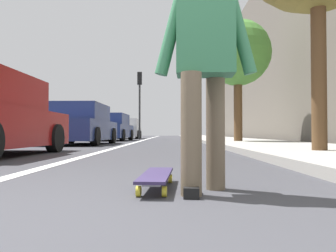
% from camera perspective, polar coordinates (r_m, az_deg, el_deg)
% --- Properties ---
extents(ground_plane, '(80.00, 80.00, 0.00)m').
position_cam_1_polar(ground_plane, '(11.19, -1.11, -3.38)').
color(ground_plane, '#38383D').
extents(lane_stripe_white, '(52.00, 0.16, 0.01)m').
position_cam_1_polar(lane_stripe_white, '(21.24, -3.81, -2.37)').
color(lane_stripe_white, silver).
rests_on(lane_stripe_white, ground).
extents(sidewalk_curb, '(52.00, 3.20, 0.12)m').
position_cam_1_polar(sidewalk_curb, '(19.41, 9.07, -2.29)').
color(sidewalk_curb, '#9E9B93').
rests_on(sidewalk_curb, ground).
extents(building_facade, '(40.00, 1.20, 8.71)m').
position_cam_1_polar(building_facade, '(24.16, 13.63, 8.17)').
color(building_facade, '#686055').
rests_on(building_facade, ground).
extents(skateboard, '(0.85, 0.25, 0.11)m').
position_cam_1_polar(skateboard, '(2.43, -2.07, -8.86)').
color(skateboard, yellow).
rests_on(skateboard, ground).
extents(skater_person, '(0.45, 0.72, 1.64)m').
position_cam_1_polar(skater_person, '(2.33, 6.50, 11.71)').
color(skater_person, brown).
rests_on(skater_person, ground).
extents(parked_car_mid, '(4.39, 2.00, 1.47)m').
position_cam_1_polar(parked_car_mid, '(12.19, -15.05, 0.12)').
color(parked_car_mid, navy).
rests_on(parked_car_mid, ground).
extents(parked_car_far, '(4.28, 1.99, 1.47)m').
position_cam_1_polar(parked_car_far, '(18.03, -9.85, -0.34)').
color(parked_car_far, navy).
rests_on(parked_car_far, ground).
extents(parked_car_end, '(4.16, 1.99, 1.47)m').
position_cam_1_polar(parked_car_end, '(24.38, -7.24, -0.58)').
color(parked_car_end, '#B7B7BC').
rests_on(parked_car_end, ground).
extents(traffic_light, '(0.33, 0.28, 4.31)m').
position_cam_1_polar(traffic_light, '(20.77, -5.03, 5.83)').
color(traffic_light, '#2D2D2D').
rests_on(traffic_light, ground).
extents(street_tree_mid, '(2.47, 2.47, 4.67)m').
position_cam_1_polar(street_tree_mid, '(12.70, 12.23, 12.37)').
color(street_tree_mid, brown).
rests_on(street_tree_mid, ground).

